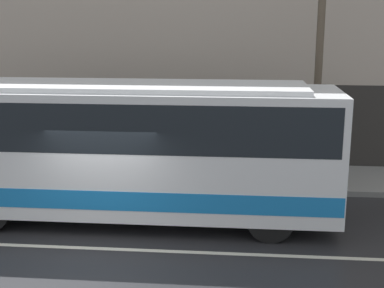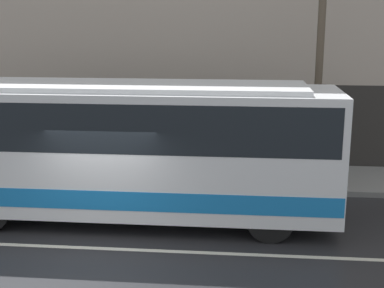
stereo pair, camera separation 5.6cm
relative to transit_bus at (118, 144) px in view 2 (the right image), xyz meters
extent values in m
plane|color=#262628|center=(-0.09, -1.81, -1.91)|extent=(60.00, 60.00, 0.00)
cube|color=gray|center=(-0.09, 3.56, -1.83)|extent=(60.00, 2.75, 0.16)
cube|color=#2D2B28|center=(-0.09, 4.92, -0.51)|extent=(60.00, 0.06, 2.80)
cube|color=beige|center=(-0.09, -1.81, -1.91)|extent=(54.00, 0.14, 0.01)
cube|color=white|center=(-0.01, 0.00, -0.10)|extent=(10.56, 2.46, 2.93)
cube|color=#1972BF|center=(-0.01, 0.00, -1.01)|extent=(10.51, 2.49, 0.45)
cube|color=black|center=(-0.01, 0.00, 0.63)|extent=(10.24, 2.48, 1.11)
cube|color=orange|center=(5.22, 0.00, 1.17)|extent=(0.12, 1.85, 0.28)
cube|color=white|center=(-0.01, 0.00, 1.42)|extent=(8.98, 2.09, 0.12)
cylinder|color=black|center=(3.67, -1.07, -1.38)|extent=(1.06, 0.28, 1.06)
cylinder|color=black|center=(3.67, 1.07, -1.38)|extent=(1.06, 0.28, 1.06)
cylinder|color=black|center=(-2.89, 1.07, -1.38)|extent=(1.06, 0.28, 1.06)
cylinder|color=brown|center=(5.10, 2.87, 1.64)|extent=(0.21, 0.21, 6.78)
cylinder|color=#333338|center=(-2.74, 3.33, -1.05)|extent=(0.36, 0.36, 1.39)
sphere|color=tan|center=(-2.74, 3.33, -0.23)|extent=(0.26, 0.26, 0.26)
camera|label=1|loc=(2.95, -12.38, 3.04)|focal=50.00mm
camera|label=2|loc=(3.01, -12.38, 3.04)|focal=50.00mm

